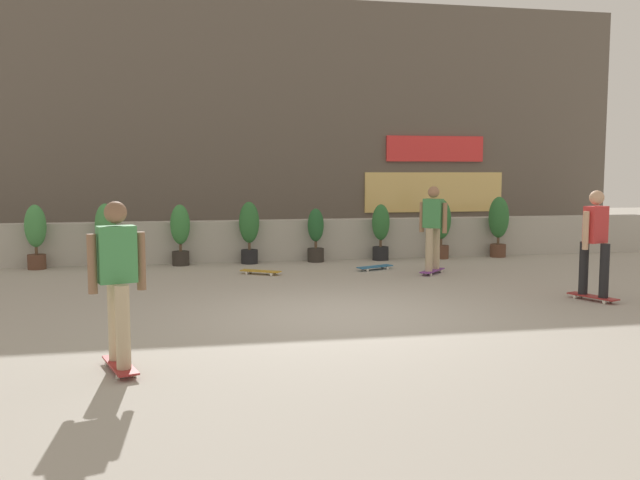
{
  "coord_description": "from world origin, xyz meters",
  "views": [
    {
      "loc": [
        -2.08,
        -8.98,
        1.99
      ],
      "look_at": [
        0.0,
        1.5,
        0.9
      ],
      "focal_mm": 38.13,
      "sensor_mm": 36.0,
      "label": 1
    }
  ],
  "objects_px": {
    "potted_plant_2": "(180,232)",
    "skateboard_aside": "(375,267)",
    "potted_plant_0": "(36,233)",
    "potted_plant_6": "(441,225)",
    "potted_plant_7": "(499,223)",
    "skater_by_wall_left": "(595,240)",
    "potted_plant_4": "(316,234)",
    "skateboard_near_camera": "(261,271)",
    "skater_far_right": "(117,278)",
    "potted_plant_3": "(249,229)",
    "skater_by_wall_right": "(433,226)",
    "potted_plant_5": "(381,230)",
    "potted_plant_1": "(106,232)"
  },
  "relations": [
    {
      "from": "potted_plant_0",
      "to": "potted_plant_6",
      "type": "distance_m",
      "value": 8.68
    },
    {
      "from": "potted_plant_1",
      "to": "potted_plant_7",
      "type": "xyz_separation_m",
      "value": [
        8.72,
        0.0,
        0.06
      ]
    },
    {
      "from": "potted_plant_0",
      "to": "potted_plant_6",
      "type": "xyz_separation_m",
      "value": [
        8.68,
        0.0,
        0.03
      ]
    },
    {
      "from": "potted_plant_4",
      "to": "skateboard_near_camera",
      "type": "distance_m",
      "value": 2.18
    },
    {
      "from": "potted_plant_1",
      "to": "skater_by_wall_left",
      "type": "height_order",
      "value": "skater_by_wall_left"
    },
    {
      "from": "potted_plant_1",
      "to": "potted_plant_5",
      "type": "xyz_separation_m",
      "value": [
        5.89,
        0.0,
        -0.06
      ]
    },
    {
      "from": "potted_plant_3",
      "to": "potted_plant_7",
      "type": "height_order",
      "value": "potted_plant_7"
    },
    {
      "from": "potted_plant_2",
      "to": "skater_by_wall_right",
      "type": "distance_m",
      "value": 5.27
    },
    {
      "from": "potted_plant_0",
      "to": "potted_plant_1",
      "type": "distance_m",
      "value": 1.36
    },
    {
      "from": "skateboard_near_camera",
      "to": "potted_plant_4",
      "type": "bearing_deg",
      "value": 48.9
    },
    {
      "from": "potted_plant_7",
      "to": "skater_by_wall_left",
      "type": "xyz_separation_m",
      "value": [
        -0.97,
        -5.24,
        0.14
      ]
    },
    {
      "from": "potted_plant_4",
      "to": "skater_far_right",
      "type": "bearing_deg",
      "value": -114.27
    },
    {
      "from": "potted_plant_6",
      "to": "potted_plant_0",
      "type": "bearing_deg",
      "value": -180.0
    },
    {
      "from": "potted_plant_6",
      "to": "skateboard_near_camera",
      "type": "height_order",
      "value": "potted_plant_6"
    },
    {
      "from": "skater_far_right",
      "to": "potted_plant_1",
      "type": "bearing_deg",
      "value": 97.06
    },
    {
      "from": "potted_plant_4",
      "to": "skateboard_aside",
      "type": "bearing_deg",
      "value": -56.68
    },
    {
      "from": "potted_plant_5",
      "to": "skateboard_near_camera",
      "type": "bearing_deg",
      "value": -150.95
    },
    {
      "from": "potted_plant_2",
      "to": "skater_by_wall_left",
      "type": "relative_size",
      "value": 0.76
    },
    {
      "from": "potted_plant_6",
      "to": "skater_by_wall_right",
      "type": "height_order",
      "value": "skater_by_wall_right"
    },
    {
      "from": "skater_by_wall_left",
      "to": "skater_by_wall_right",
      "type": "distance_m",
      "value": 3.4
    },
    {
      "from": "potted_plant_1",
      "to": "potted_plant_4",
      "type": "distance_m",
      "value": 4.41
    },
    {
      "from": "potted_plant_5",
      "to": "potted_plant_6",
      "type": "height_order",
      "value": "potted_plant_6"
    },
    {
      "from": "potted_plant_6",
      "to": "skater_far_right",
      "type": "relative_size",
      "value": 0.79
    },
    {
      "from": "skater_by_wall_left",
      "to": "potted_plant_5",
      "type": "bearing_deg",
      "value": 109.51
    },
    {
      "from": "potted_plant_4",
      "to": "skater_by_wall_left",
      "type": "distance_m",
      "value": 6.23
    },
    {
      "from": "potted_plant_3",
      "to": "skateboard_aside",
      "type": "xyz_separation_m",
      "value": [
        2.4,
        -1.43,
        -0.69
      ]
    },
    {
      "from": "potted_plant_3",
      "to": "skater_by_wall_right",
      "type": "bearing_deg",
      "value": -33.01
    },
    {
      "from": "potted_plant_3",
      "to": "skater_by_wall_left",
      "type": "bearing_deg",
      "value": -47.58
    },
    {
      "from": "potted_plant_0",
      "to": "potted_plant_7",
      "type": "distance_m",
      "value": 10.08
    },
    {
      "from": "potted_plant_2",
      "to": "potted_plant_3",
      "type": "xyz_separation_m",
      "value": [
        1.45,
        -0.0,
        0.04
      ]
    },
    {
      "from": "potted_plant_5",
      "to": "skater_far_right",
      "type": "bearing_deg",
      "value": -122.76
    },
    {
      "from": "potted_plant_4",
      "to": "potted_plant_3",
      "type": "bearing_deg",
      "value": -180.0
    },
    {
      "from": "potted_plant_3",
      "to": "skater_by_wall_right",
      "type": "relative_size",
      "value": 0.79
    },
    {
      "from": "potted_plant_5",
      "to": "potted_plant_7",
      "type": "xyz_separation_m",
      "value": [
        2.83,
        0.0,
        0.12
      ]
    },
    {
      "from": "potted_plant_3",
      "to": "potted_plant_5",
      "type": "height_order",
      "value": "potted_plant_3"
    },
    {
      "from": "skateboard_aside",
      "to": "potted_plant_7",
      "type": "bearing_deg",
      "value": 23.08
    },
    {
      "from": "potted_plant_0",
      "to": "skater_by_wall_left",
      "type": "relative_size",
      "value": 0.77
    },
    {
      "from": "potted_plant_1",
      "to": "potted_plant_5",
      "type": "height_order",
      "value": "potted_plant_1"
    },
    {
      "from": "potted_plant_1",
      "to": "potted_plant_4",
      "type": "relative_size",
      "value": 1.13
    },
    {
      "from": "potted_plant_5",
      "to": "potted_plant_6",
      "type": "xyz_separation_m",
      "value": [
        1.43,
        0.0,
        0.08
      ]
    },
    {
      "from": "potted_plant_6",
      "to": "skateboard_aside",
      "type": "height_order",
      "value": "potted_plant_6"
    },
    {
      "from": "potted_plant_2",
      "to": "potted_plant_0",
      "type": "bearing_deg",
      "value": 180.0
    },
    {
      "from": "potted_plant_3",
      "to": "potted_plant_4",
      "type": "distance_m",
      "value": 1.46
    },
    {
      "from": "potted_plant_6",
      "to": "potted_plant_7",
      "type": "height_order",
      "value": "potted_plant_7"
    },
    {
      "from": "potted_plant_1",
      "to": "potted_plant_3",
      "type": "height_order",
      "value": "potted_plant_3"
    },
    {
      "from": "potted_plant_4",
      "to": "potted_plant_7",
      "type": "distance_m",
      "value": 4.31
    },
    {
      "from": "potted_plant_7",
      "to": "skater_by_wall_left",
      "type": "bearing_deg",
      "value": -100.48
    },
    {
      "from": "potted_plant_2",
      "to": "skateboard_aside",
      "type": "xyz_separation_m",
      "value": [
        3.85,
        -1.43,
        -0.65
      ]
    },
    {
      "from": "skater_by_wall_right",
      "to": "skateboard_aside",
      "type": "relative_size",
      "value": 2.09
    },
    {
      "from": "skater_far_right",
      "to": "skateboard_aside",
      "type": "bearing_deg",
      "value": 54.8
    }
  ]
}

